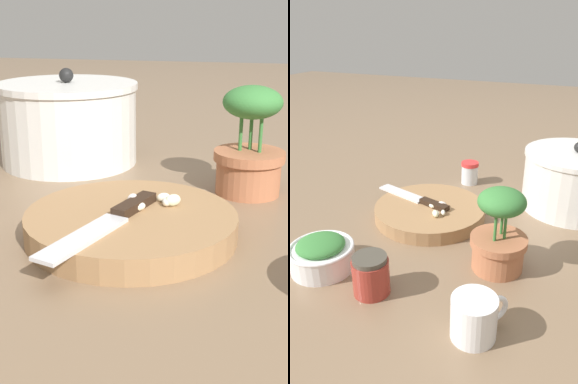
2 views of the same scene
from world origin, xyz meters
TOP-DOWN VIEW (x-y plane):
  - ground_plane at (0.00, 0.00)m, footprint 5.00×5.00m
  - cutting_board at (-0.03, -0.05)m, footprint 0.29×0.29m
  - chef_knife at (-0.05, -0.10)m, footprint 0.10×0.23m
  - garlic_cloves at (-0.00, -0.02)m, footprint 0.08×0.06m
  - stock_pot at (-0.24, 0.28)m, footprint 0.28×0.28m
  - potted_herb at (0.12, 0.17)m, footprint 0.12×0.12m

SIDE VIEW (x-z plane):
  - ground_plane at x=0.00m, z-range 0.00..0.00m
  - cutting_board at x=-0.03m, z-range 0.00..0.03m
  - chef_knife at x=-0.05m, z-range 0.03..0.05m
  - garlic_cloves at x=0.00m, z-range 0.03..0.05m
  - potted_herb at x=0.12m, z-range -0.01..0.17m
  - stock_pot at x=-0.24m, z-range -0.01..0.17m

